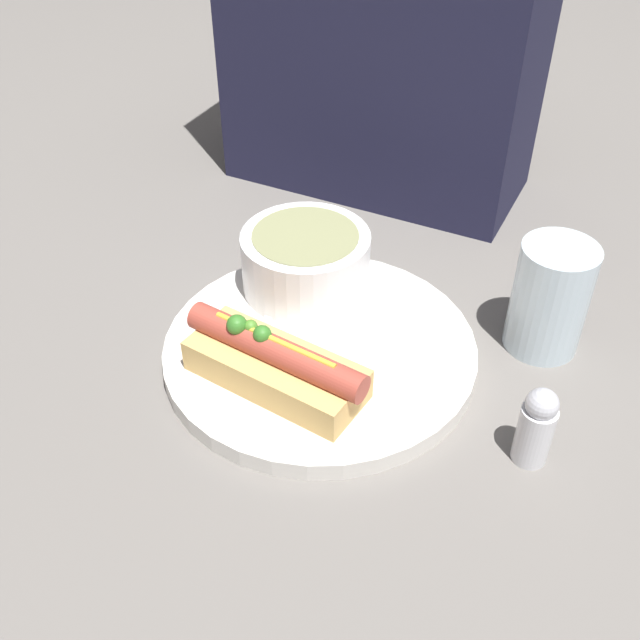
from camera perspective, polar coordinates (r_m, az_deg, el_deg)
The scene contains 7 objects.
ground_plane at distance 0.67m, azimuth 0.00°, elevation -2.86°, with size 4.00×4.00×0.00m, color slate.
dinner_plate at distance 0.67m, azimuth 0.00°, elevation -2.32°, with size 0.28×0.28×0.02m.
hot_dog at distance 0.61m, azimuth -3.46°, elevation -3.33°, with size 0.17×0.08×0.06m.
soup_bowl at distance 0.71m, azimuth -1.10°, elevation 4.63°, with size 0.12×0.12×0.06m.
spoon at distance 0.71m, azimuth -3.52°, elevation 1.88°, with size 0.08×0.17×0.01m.
drinking_glass at distance 0.69m, azimuth 17.12°, elevation 1.61°, with size 0.07×0.07×0.10m.
salt_shaker at distance 0.59m, azimuth 16.15°, elevation -7.78°, with size 0.03×0.03×0.07m.
Camera 1 is at (0.22, -0.44, 0.46)m, focal length 42.00 mm.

